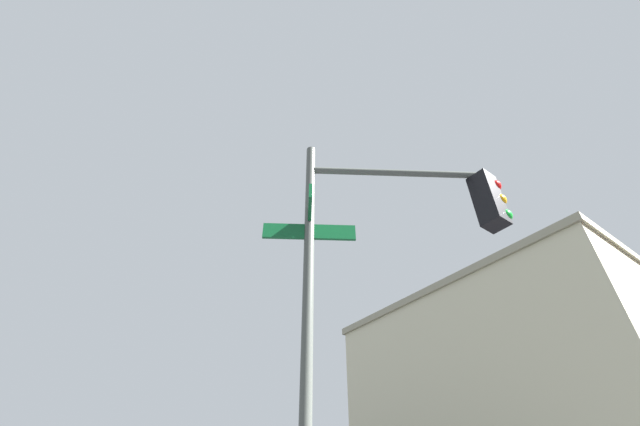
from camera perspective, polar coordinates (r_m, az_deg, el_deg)
name	(u,v)px	position (r m, az deg, el deg)	size (l,w,h in m)	color
traffic_signal_near	(401,250)	(4.72, 11.53, -5.27)	(1.89, 2.61, 5.60)	#474C47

